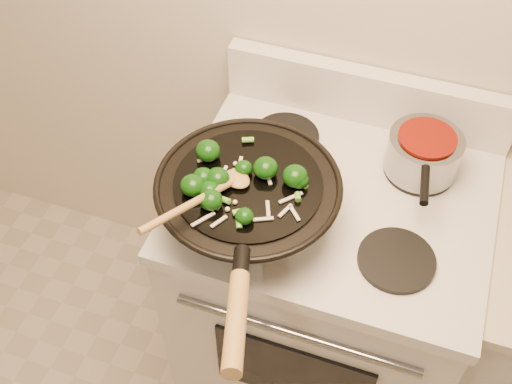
% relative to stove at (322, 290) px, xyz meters
% --- Properties ---
extents(stove, '(0.78, 0.67, 1.08)m').
position_rel_stove_xyz_m(stove, '(0.00, 0.00, 0.00)').
color(stove, white).
rests_on(stove, ground).
extents(wok, '(0.43, 0.70, 0.23)m').
position_rel_stove_xyz_m(wok, '(-0.18, -0.16, 0.53)').
color(wok, black).
rests_on(wok, stove).
extents(stirfry, '(0.28, 0.30, 0.05)m').
position_rel_stove_xyz_m(stirfry, '(-0.20, -0.17, 0.61)').
color(stirfry, '#0D3909').
rests_on(stirfry, wok).
extents(wooden_spoon, '(0.16, 0.29, 0.08)m').
position_rel_stove_xyz_m(wooden_spoon, '(-0.24, -0.23, 0.62)').
color(wooden_spoon, '#AB7F43').
rests_on(wooden_spoon, wok).
extents(saucepan, '(0.19, 0.30, 0.11)m').
position_rel_stove_xyz_m(saucepan, '(0.18, 0.15, 0.52)').
color(saucepan, gray).
rests_on(saucepan, stove).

